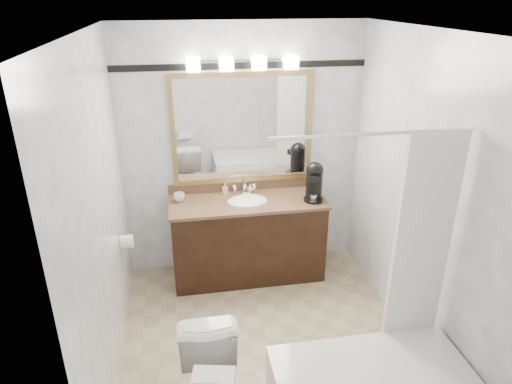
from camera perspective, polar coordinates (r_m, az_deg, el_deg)
The scene contains 12 objects.
room at distance 3.40m, azimuth 1.55°, elevation -2.00°, with size 2.42×2.62×2.52m.
vanity at distance 4.66m, azimuth -1.04°, elevation -5.62°, with size 1.53×0.58×0.97m.
mirror at distance 4.49m, azimuth -1.68°, elevation 7.90°, with size 1.40×0.04×1.10m.
vanity_light_bar at distance 4.31m, azimuth -1.67°, elevation 15.83°, with size 1.02×0.14×0.12m.
accent_stripe at distance 4.38m, azimuth -1.79°, elevation 15.51°, with size 2.40×0.01×0.06m, color black.
tp_roll at distance 4.21m, azimuth -15.87°, elevation -5.98°, with size 0.12×0.12×0.11m, color white.
tissue_box at distance 2.70m, azimuth -5.32°, elevation -22.43°, with size 0.23×0.13×0.10m, color white.
coffee_maker at distance 4.48m, azimuth 7.30°, elevation 1.48°, with size 0.20×0.24×0.38m.
cup_left at distance 4.50m, azimuth -9.57°, elevation -0.65°, with size 0.11×0.11×0.08m, color white.
soap_bottle_a at distance 4.61m, azimuth -3.90°, elevation 0.41°, with size 0.05×0.05×0.11m, color white.
soap_bottle_b at distance 4.65m, azimuth -0.75°, elevation 0.48°, with size 0.06×0.06×0.08m, color white.
soap_bar at distance 4.57m, azimuth -1.19°, elevation -0.31°, with size 0.08×0.05×0.02m, color beige.
Camera 1 is at (-0.62, -3.00, 2.72)m, focal length 32.00 mm.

